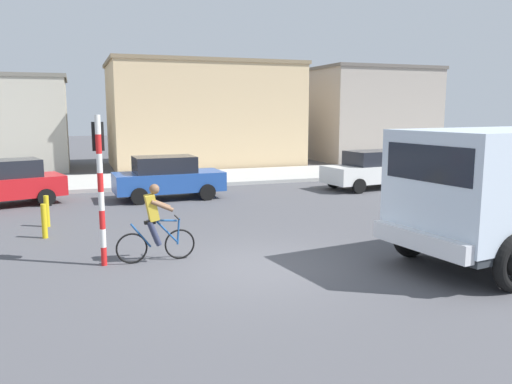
% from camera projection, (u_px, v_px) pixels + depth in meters
% --- Properties ---
extents(ground_plane, '(120.00, 120.00, 0.00)m').
position_uv_depth(ground_plane, '(261.00, 267.00, 10.85)').
color(ground_plane, '#4C4C51').
extents(sidewalk_far, '(80.00, 5.00, 0.16)m').
position_uv_depth(sidewalk_far, '(158.00, 180.00, 23.93)').
color(sidewalk_far, '#ADADA8').
rests_on(sidewalk_far, ground).
extents(cyclist, '(1.73, 0.50, 1.72)m').
position_uv_depth(cyclist, '(155.00, 223.00, 11.17)').
color(cyclist, black).
rests_on(cyclist, ground).
extents(traffic_light_pole, '(0.24, 0.43, 3.20)m').
position_uv_depth(traffic_light_pole, '(100.00, 169.00, 10.75)').
color(traffic_light_pole, red).
rests_on(traffic_light_pole, ground).
extents(car_red_near, '(4.32, 2.77, 1.60)m').
position_uv_depth(car_red_near, '(3.00, 183.00, 17.68)').
color(car_red_near, red).
rests_on(car_red_near, ground).
extents(car_white_mid, '(4.19, 2.27, 1.60)m').
position_uv_depth(car_white_mid, '(371.00, 169.00, 21.64)').
color(car_white_mid, white).
rests_on(car_white_mid, ground).
extents(car_far_side, '(4.07, 2.01, 1.60)m').
position_uv_depth(car_far_side, '(168.00, 177.00, 19.12)').
color(car_far_side, '#234C9E').
rests_on(car_far_side, ground).
extents(bollard_near, '(0.14, 0.14, 0.90)m').
position_uv_depth(bollard_near, '(44.00, 221.00, 13.27)').
color(bollard_near, gold).
rests_on(bollard_near, ground).
extents(bollard_far, '(0.14, 0.14, 0.90)m').
position_uv_depth(bollard_far, '(47.00, 211.00, 14.58)').
color(bollard_far, gold).
rests_on(bollard_far, ground).
extents(building_mid_block, '(10.78, 7.18, 6.02)m').
position_uv_depth(building_mid_block, '(202.00, 115.00, 30.46)').
color(building_mid_block, '#D1B284').
rests_on(building_mid_block, ground).
extents(building_corner_right, '(7.72, 7.88, 6.05)m').
position_uv_depth(building_corner_right, '(361.00, 114.00, 35.21)').
color(building_corner_right, '#9E9389').
rests_on(building_corner_right, ground).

